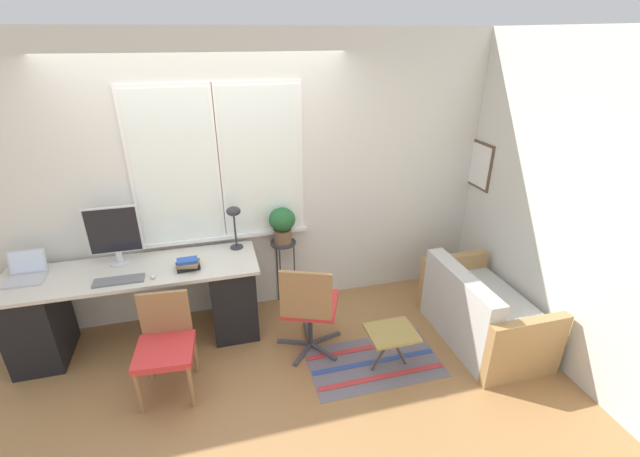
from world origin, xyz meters
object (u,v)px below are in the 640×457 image
Objects in this scene: laptop at (26,273)px; couch_loveseat at (480,314)px; mouse at (153,276)px; keyboard at (119,281)px; plant_stand at (283,251)px; folding_stool at (392,335)px; potted_plant at (282,223)px; desk_lamp at (234,216)px; office_chair_swivel at (309,306)px; book_stack at (188,264)px; monitor at (114,234)px; desk_chair_wooden at (165,343)px.

laptop reaches higher than couch_loveseat.
mouse is at bearing 78.96° from couch_loveseat.
mouse is at bearing -3.55° from keyboard.
plant_stand is 1.85× the size of folding_stool.
keyboard is 1.53m from potted_plant.
mouse is 0.06× the size of couch_loveseat.
plant_stand reaches higher than folding_stool.
office_chair_swivel is (0.53, -0.71, -0.61)m from desk_lamp.
laptop is 0.24× the size of couch_loveseat.
keyboard is 0.27m from mouse.
office_chair_swivel is at bearing 81.93° from couch_loveseat.
laptop is 2.21m from potted_plant.
book_stack is 2.70m from couch_loveseat.
monitor reaches higher than book_stack.
potted_plant reaches higher than keyboard.
folding_stool is at bearing -59.38° from plant_stand.
mouse is (0.30, -0.34, -0.27)m from monitor.
couch_loveseat is (2.56, -0.64, -0.55)m from book_stack.
potted_plant is at bearing -62.77° from office_chair_swivel.
mouse is at bearing 7.13° from office_chair_swivel.
folding_stool is (-0.97, -0.16, 0.08)m from couch_loveseat.
office_chair_swivel is 0.76× the size of couch_loveseat.
desk_lamp reaches higher than keyboard.
book_stack is 1.11m from office_chair_swivel.
monitor is at bearing 156.32° from book_stack.
plant_stand is at bearing 43.70° from desk_chair_wooden.
couch_loveseat is 3.02× the size of folding_stool.
folding_stool is at bearing -43.69° from desk_lamp.
mouse is 0.09× the size of desk_chair_wooden.
laptop reaches higher than plant_stand.
couch_loveseat is 0.99m from folding_stool.
desk_lamp is 0.57× the size of plant_stand.
desk_chair_wooden is 2.00× the size of folding_stool.
laptop is 0.72× the size of folding_stool.
desk_chair_wooden is at bearing 87.89° from couch_loveseat.
couch_loveseat is (3.15, -0.90, -0.80)m from monitor.
desk_lamp is (0.72, 0.38, 0.31)m from mouse.
potted_plant is (-1.66, 1.01, 0.68)m from couch_loveseat.
plant_stand is 2.04× the size of potted_plant.
laptop is 0.54× the size of monitor.
book_stack is 0.69m from desk_chair_wooden.
desk_chair_wooden is at bearing 27.73° from office_chair_swivel.
couch_loveseat is at bearing 2.54° from desk_chair_wooden.
book_stack is at bearing 7.26° from keyboard.
desk_chair_wooden is 1.19m from office_chair_swivel.
potted_plant is (-0.07, 0.78, 0.46)m from office_chair_swivel.
couch_loveseat is (1.59, -0.22, -0.22)m from office_chair_swivel.
laptop is at bearing -176.13° from desk_lamp.
plant_stand is at bearing 20.85° from mouse.
desk_lamp is at bearing 136.31° from folding_stool.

